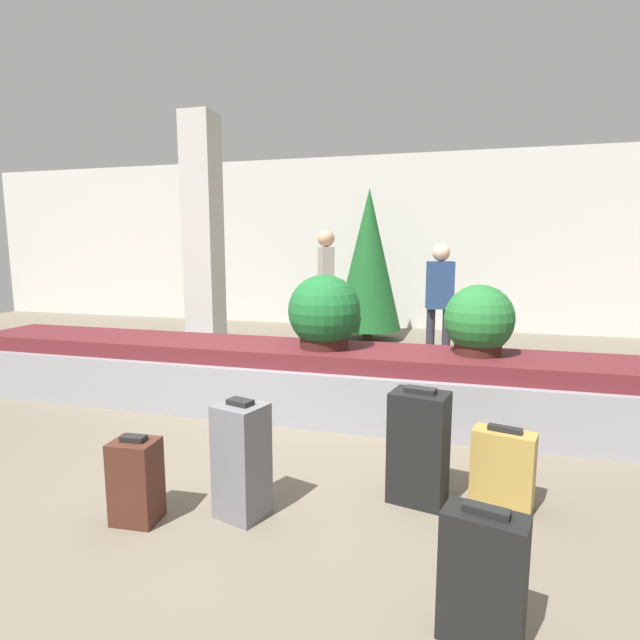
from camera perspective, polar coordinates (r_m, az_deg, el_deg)
ground_plane at (r=3.61m, az=-5.84°, el=-16.96°), size 18.00×18.00×0.00m
back_wall at (r=9.52m, az=8.36°, el=8.73°), size 18.00×0.06×3.20m
carousel at (r=4.68m, az=-0.00°, el=-6.98°), size 7.60×0.94×0.63m
pillar at (r=6.70m, az=-13.17°, el=8.72°), size 0.40×0.40×3.20m
suitcase_0 at (r=3.28m, az=20.16°, el=-15.65°), size 0.38×0.25×0.50m
suitcase_1 at (r=3.17m, az=11.20°, el=-14.03°), size 0.37×0.30×0.71m
suitcase_2 at (r=2.27m, az=18.08°, el=-26.22°), size 0.35×0.24×0.57m
suitcase_3 at (r=3.12m, az=-20.29°, el=-16.84°), size 0.26×0.22×0.50m
suitcase_4 at (r=3.00m, az=-8.95°, el=-15.53°), size 0.32×0.30×0.69m
potted_plant_0 at (r=4.46m, az=17.70°, el=-0.18°), size 0.59×0.59×0.60m
potted_plant_1 at (r=4.52m, az=0.48°, el=0.72°), size 0.66×0.66×0.67m
traveler_0 at (r=6.50m, az=13.52°, el=2.78°), size 0.36×0.27×1.57m
traveler_1 at (r=7.34m, az=0.68°, el=4.81°), size 0.31×0.37×1.78m
decorated_tree at (r=8.22m, az=5.58°, el=6.87°), size 1.08×1.08×2.46m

